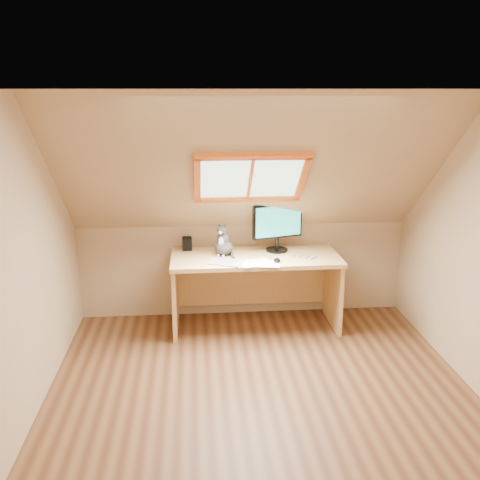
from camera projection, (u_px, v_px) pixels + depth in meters
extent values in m
plane|color=brown|center=(263.00, 399.00, 4.29)|extent=(3.50, 3.50, 0.00)
cube|color=tan|center=(318.00, 380.00, 2.28)|extent=(3.50, 0.02, 2.40)
cube|color=tan|center=(22.00, 263.00, 3.82)|extent=(0.02, 3.50, 2.40)
cube|color=tan|center=(243.00, 270.00, 5.83)|extent=(3.50, 0.02, 1.00)
cube|color=silver|center=(286.00, 89.00, 2.89)|extent=(3.50, 1.95, 0.02)
cube|color=tan|center=(251.00, 170.00, 4.76)|extent=(3.50, 1.56, 1.41)
cube|color=#B2E0CC|center=(250.00, 177.00, 4.85)|extent=(0.90, 0.53, 0.48)
cube|color=orange|center=(250.00, 177.00, 4.85)|extent=(1.02, 0.64, 0.59)
cube|color=tan|center=(255.00, 257.00, 5.41)|extent=(1.70, 0.74, 0.04)
cube|color=tan|center=(175.00, 296.00, 5.45)|extent=(0.04, 0.67, 0.73)
cube|color=tan|center=(333.00, 291.00, 5.59)|extent=(0.04, 0.67, 0.73)
cube|color=tan|center=(251.00, 282.00, 5.85)|extent=(1.60, 0.03, 0.51)
cylinder|color=black|center=(277.00, 250.00, 5.55)|extent=(0.23, 0.23, 0.02)
cylinder|color=black|center=(277.00, 243.00, 5.53)|extent=(0.04, 0.04, 0.12)
cube|color=black|center=(277.00, 221.00, 5.47)|extent=(0.53, 0.19, 0.35)
cube|color=#186DBB|center=(279.00, 221.00, 5.44)|extent=(0.48, 0.15, 0.31)
ellipsoid|color=#3F3B38|center=(224.00, 247.00, 5.41)|extent=(0.26, 0.28, 0.16)
ellipsoid|color=#3F3B38|center=(223.00, 239.00, 5.37)|extent=(0.16, 0.16, 0.17)
ellipsoid|color=silver|center=(221.00, 242.00, 5.33)|extent=(0.07, 0.05, 0.10)
ellipsoid|color=#3F3B38|center=(222.00, 230.00, 5.31)|extent=(0.12, 0.12, 0.09)
sphere|color=silver|center=(220.00, 233.00, 5.27)|extent=(0.04, 0.04, 0.04)
cone|color=#3F3B38|center=(219.00, 225.00, 5.32)|extent=(0.05, 0.06, 0.06)
cone|color=#3F3B38|center=(225.00, 226.00, 5.30)|extent=(0.06, 0.05, 0.06)
cube|color=black|center=(187.00, 244.00, 5.57)|extent=(0.10, 0.10, 0.14)
cube|color=#B2B2B7|center=(226.00, 262.00, 5.17)|extent=(0.37, 0.32, 0.01)
ellipsoid|color=black|center=(277.00, 260.00, 5.19)|extent=(0.08, 0.12, 0.03)
cube|color=white|center=(254.00, 263.00, 5.15)|extent=(0.33, 0.27, 0.00)
cube|color=white|center=(254.00, 263.00, 5.15)|extent=(0.32, 0.24, 0.00)
cube|color=white|center=(254.00, 263.00, 5.15)|extent=(0.35, 0.30, 0.00)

